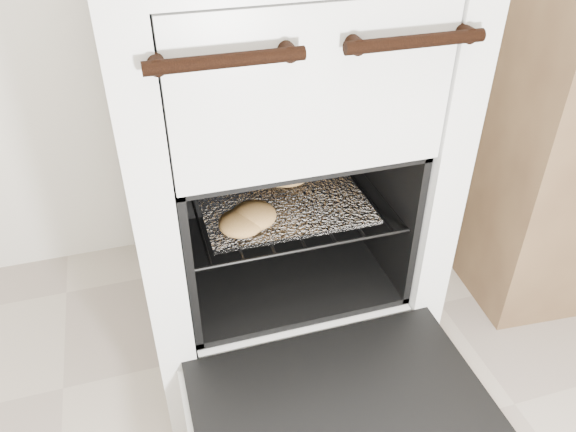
# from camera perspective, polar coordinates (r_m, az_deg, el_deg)

# --- Properties ---
(stove) EXTENTS (0.62, 0.69, 0.95)m
(stove) POSITION_cam_1_polar(r_m,az_deg,el_deg) (1.29, -1.95, 5.60)
(stove) COLOR silver
(stove) RESTS_ON ground
(oven_door) EXTENTS (0.56, 0.44, 0.04)m
(oven_door) POSITION_cam_1_polar(r_m,az_deg,el_deg) (1.09, 6.04, -20.13)
(oven_door) COLOR black
(oven_door) RESTS_ON stove
(oven_rack) EXTENTS (0.45, 0.44, 0.01)m
(oven_rack) POSITION_cam_1_polar(r_m,az_deg,el_deg) (1.25, -1.09, 2.26)
(oven_rack) COLOR black
(oven_rack) RESTS_ON stove
(foil_sheet) EXTENTS (0.35, 0.31, 0.01)m
(foil_sheet) POSITION_cam_1_polar(r_m,az_deg,el_deg) (1.23, -0.83, 2.00)
(foil_sheet) COLOR white
(foil_sheet) RESTS_ON oven_rack
(baked_rolls) EXTENTS (0.30, 0.32, 0.05)m
(baked_rolls) POSITION_cam_1_polar(r_m,az_deg,el_deg) (1.24, -1.35, 3.56)
(baked_rolls) COLOR tan
(baked_rolls) RESTS_ON foil_sheet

